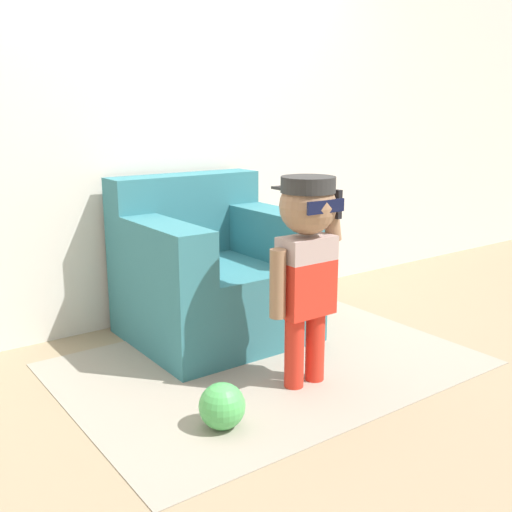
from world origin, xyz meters
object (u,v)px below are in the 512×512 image
object	(u,v)px
armchair	(211,276)
side_table	(307,272)
person_child	(306,249)
toy_ball	(222,406)

from	to	relation	value
armchair	side_table	size ratio (longest dim) A/B	2.09
armchair	person_child	xyz separation A→B (m)	(0.01, -0.80, 0.30)
armchair	toy_ball	bearing A→B (deg)	-119.79
side_table	toy_ball	size ratio (longest dim) A/B	2.30
armchair	toy_ball	size ratio (longest dim) A/B	4.81
person_child	side_table	size ratio (longest dim) A/B	2.22
side_table	person_child	bearing A→B (deg)	-131.44
person_child	side_table	xyz separation A→B (m)	(0.69, 0.78, -0.38)
armchair	person_child	bearing A→B (deg)	-89.50
armchair	side_table	xyz separation A→B (m)	(0.69, -0.02, -0.08)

